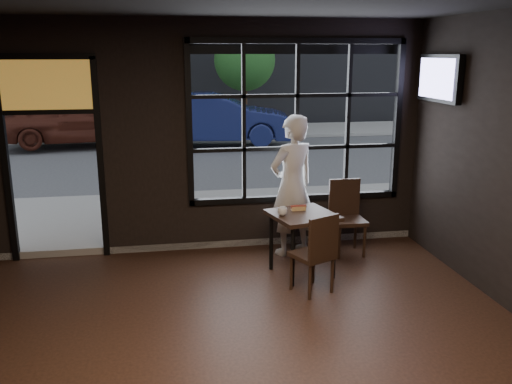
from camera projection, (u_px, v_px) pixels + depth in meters
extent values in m
cube|color=black|center=(297.00, 122.00, 7.59)|extent=(3.06, 0.12, 2.28)
cube|color=orange|center=(46.00, 84.00, 6.92)|extent=(1.20, 0.06, 0.70)
cube|color=#545456|center=(176.00, 109.00, 27.42)|extent=(60.00, 41.00, 0.04)
cube|color=black|center=(302.00, 244.00, 6.84)|extent=(0.91, 0.91, 0.81)
cube|color=black|center=(312.00, 252.00, 6.31)|extent=(0.56, 0.56, 0.97)
cube|color=black|center=(348.00, 218.00, 7.51)|extent=(0.45, 0.45, 1.03)
imported|color=silver|center=(292.00, 186.00, 7.42)|extent=(0.84, 0.72, 1.95)
imported|color=silver|center=(282.00, 211.00, 6.65)|extent=(0.16, 0.16, 0.10)
cube|color=black|center=(440.00, 78.00, 7.05)|extent=(0.12, 1.04, 0.61)
imported|color=navy|center=(216.00, 119.00, 15.99)|extent=(4.70, 2.12, 1.50)
imported|color=#491C12|center=(76.00, 119.00, 15.94)|extent=(4.65, 2.29, 1.52)
cylinder|color=#332114|center=(114.00, 101.00, 18.30)|extent=(0.21, 0.21, 2.32)
sphere|color=#296124|center=(110.00, 43.00, 17.82)|extent=(2.53, 2.53, 2.53)
cylinder|color=#332114|center=(245.00, 106.00, 18.69)|extent=(0.17, 0.17, 1.90)
sphere|color=#144E13|center=(245.00, 60.00, 18.30)|extent=(2.07, 2.07, 2.07)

